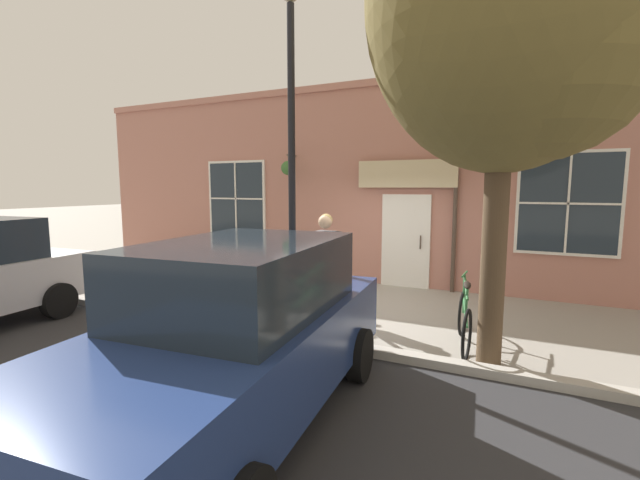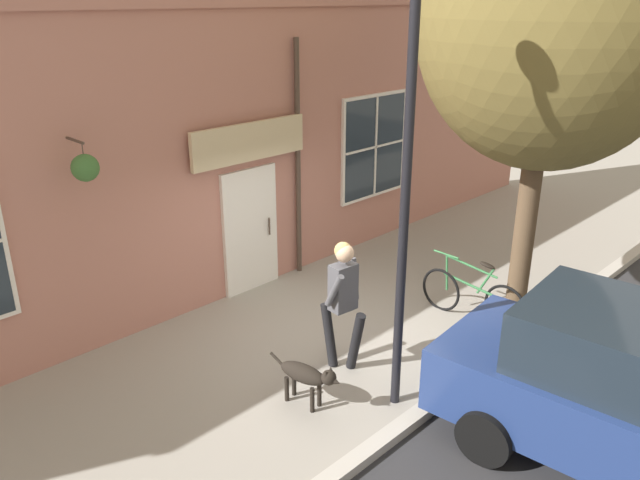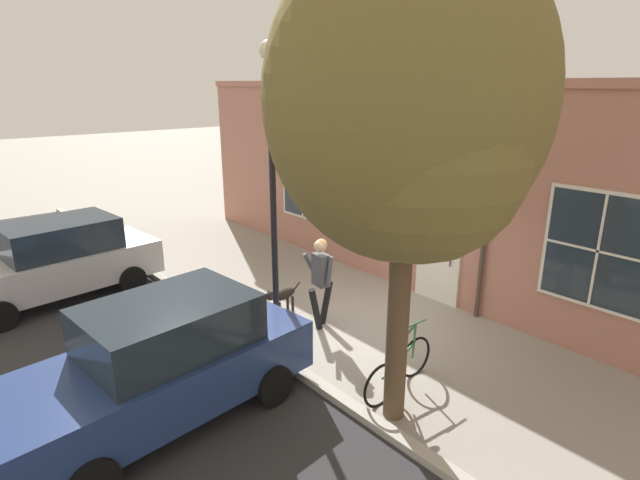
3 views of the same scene
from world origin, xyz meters
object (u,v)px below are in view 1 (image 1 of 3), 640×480
object	(u,v)px
street_tree_by_curb	(514,13)
parked_car_mid_block	(236,334)
dog_on_leash	(273,290)
street_lamp	(291,111)
pedestrian_walking	(326,254)
leaning_bicycle	(465,320)

from	to	relation	value
street_tree_by_curb	parked_car_mid_block	bearing A→B (deg)	-41.62
dog_on_leash	street_lamp	bearing A→B (deg)	48.86
street_tree_by_curb	pedestrian_walking	bearing A→B (deg)	-110.23
leaning_bicycle	street_tree_by_curb	bearing A→B (deg)	38.06
parked_car_mid_block	street_lamp	bearing A→B (deg)	-162.33
pedestrian_walking	leaning_bicycle	size ratio (longest dim) A/B	1.05
street_tree_by_curb	leaning_bicycle	distance (m)	3.94
street_tree_by_curb	dog_on_leash	bearing A→B (deg)	-101.70
pedestrian_walking	parked_car_mid_block	distance (m)	3.59
parked_car_mid_block	street_lamp	xyz separation A→B (m)	(-2.53, -0.81, 2.51)
parked_car_mid_block	street_lamp	world-z (taller)	street_lamp
street_tree_by_curb	street_lamp	bearing A→B (deg)	-91.39
street_tree_by_curb	leaning_bicycle	xyz separation A→B (m)	(-0.58, -0.46, -3.87)
leaning_bicycle	street_lamp	xyz separation A→B (m)	(0.51, -2.53, 3.01)
pedestrian_walking	street_lamp	size ratio (longest dim) A/B	0.34
dog_on_leash	street_lamp	xyz separation A→B (m)	(0.72, 0.82, 2.97)
leaning_bicycle	parked_car_mid_block	distance (m)	3.53
street_tree_by_curb	street_lamp	distance (m)	3.11
dog_on_leash	street_lamp	size ratio (longest dim) A/B	0.20
dog_on_leash	leaning_bicycle	xyz separation A→B (m)	(0.20, 3.35, -0.04)
street_lamp	leaning_bicycle	bearing A→B (deg)	101.44
leaning_bicycle	parked_car_mid_block	xyz separation A→B (m)	(3.04, -1.72, 0.50)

